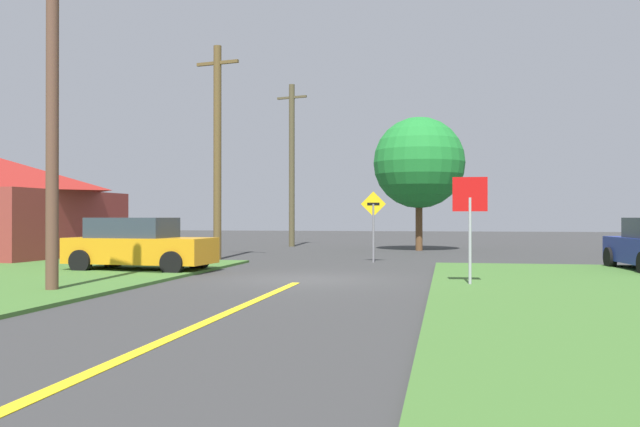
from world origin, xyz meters
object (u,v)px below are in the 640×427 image
Objects in this scene: stop_sign at (470,209)px; utility_pole_mid at (217,150)px; utility_pole_far at (292,164)px; parked_car_near_building at (139,245)px; utility_pole_near at (52,116)px; direction_sign at (373,218)px; oak_tree_left at (419,163)px.

stop_sign is 12.92m from utility_pole_mid.
utility_pole_mid is 11.56m from utility_pole_far.
parked_car_near_building is 0.60× the size of utility_pole_near.
utility_pole_mid is 6.68m from direction_sign.
parked_car_near_building is (-9.60, 2.74, -1.02)m from stop_sign.
utility_pole_far is at bearing -68.32° from stop_sign.
utility_pole_far reaches higher than direction_sign.
direction_sign is 9.38m from oak_tree_left.
parked_car_near_building is 6.38m from utility_pole_near.
utility_pole_far is (-0.08, 23.11, 0.78)m from utility_pole_near.
parked_car_near_building is at bearing -92.03° from utility_pole_far.
oak_tree_left is (7.12, -3.23, -0.33)m from utility_pole_far.
oak_tree_left is at bearing 48.44° from utility_pole_mid.
utility_pole_far reaches higher than stop_sign.
utility_pole_near is (-8.89, -2.84, 2.00)m from stop_sign.
utility_pole_far reaches higher than oak_tree_left.
direction_sign reaches higher than parked_car_near_building.
stop_sign reaches higher than direction_sign.
stop_sign reaches higher than parked_car_near_building.
stop_sign is 1.00× the size of direction_sign.
stop_sign is at bearing -83.78° from oak_tree_left.
utility_pole_far is (0.26, 11.56, 0.36)m from utility_pole_mid.
utility_pole_far is (0.62, 17.53, 3.80)m from parked_car_near_building.
parked_car_near_building is 0.68× the size of oak_tree_left.
stop_sign is 17.31m from oak_tree_left.
direction_sign is at bearing 44.04° from parked_car_near_building.
oak_tree_left is (7.04, 19.88, 0.46)m from utility_pole_near.
parked_car_near_building is 1.73× the size of direction_sign.
oak_tree_left is (-1.86, 17.03, 2.45)m from stop_sign.
oak_tree_left is at bearing -85.99° from stop_sign.
oak_tree_left is at bearing 81.85° from direction_sign.
stop_sign is 22.34m from utility_pole_far.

